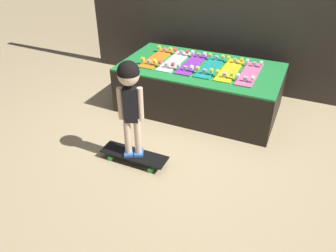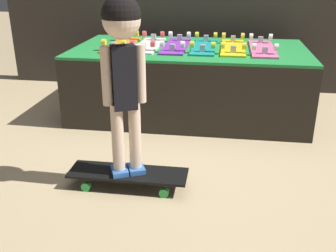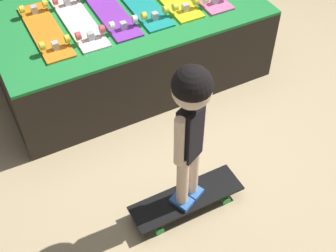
% 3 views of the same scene
% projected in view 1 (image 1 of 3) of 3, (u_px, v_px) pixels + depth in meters
% --- Properties ---
extents(ground_plane, '(16.00, 16.00, 0.00)m').
position_uv_depth(ground_plane, '(181.00, 132.00, 3.71)').
color(ground_plane, tan).
extents(display_rack, '(1.88, 1.04, 0.56)m').
position_uv_depth(display_rack, '(200.00, 88.00, 4.02)').
color(display_rack, black).
rests_on(display_rack, ground_plane).
extents(skateboard_orange_on_rack, '(0.19, 0.69, 0.09)m').
position_uv_depth(skateboard_orange_on_rack, '(157.00, 58.00, 4.06)').
color(skateboard_orange_on_rack, orange).
rests_on(skateboard_orange_on_rack, display_rack).
extents(skateboard_white_on_rack, '(0.19, 0.69, 0.09)m').
position_uv_depth(skateboard_white_on_rack, '(174.00, 61.00, 3.98)').
color(skateboard_white_on_rack, white).
rests_on(skateboard_white_on_rack, display_rack).
extents(skateboard_purple_on_rack, '(0.19, 0.69, 0.09)m').
position_uv_depth(skateboard_purple_on_rack, '(192.00, 63.00, 3.90)').
color(skateboard_purple_on_rack, purple).
rests_on(skateboard_purple_on_rack, display_rack).
extents(skateboard_teal_on_rack, '(0.19, 0.69, 0.09)m').
position_uv_depth(skateboard_teal_on_rack, '(211.00, 66.00, 3.83)').
color(skateboard_teal_on_rack, teal).
rests_on(skateboard_teal_on_rack, display_rack).
extents(skateboard_yellow_on_rack, '(0.19, 0.69, 0.09)m').
position_uv_depth(skateboard_yellow_on_rack, '(230.00, 69.00, 3.75)').
color(skateboard_yellow_on_rack, yellow).
rests_on(skateboard_yellow_on_rack, display_rack).
extents(skateboard_pink_on_rack, '(0.19, 0.69, 0.09)m').
position_uv_depth(skateboard_pink_on_rack, '(250.00, 73.00, 3.66)').
color(skateboard_pink_on_rack, pink).
rests_on(skateboard_pink_on_rack, display_rack).
extents(skateboard_on_floor, '(0.68, 0.20, 0.09)m').
position_uv_depth(skateboard_on_floor, '(134.00, 155.00, 3.23)').
color(skateboard_on_floor, black).
rests_on(skateboard_on_floor, ground_plane).
extents(child, '(0.22, 0.20, 0.96)m').
position_uv_depth(child, '(130.00, 92.00, 2.85)').
color(child, '#3870C6').
rests_on(child, skateboard_on_floor).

